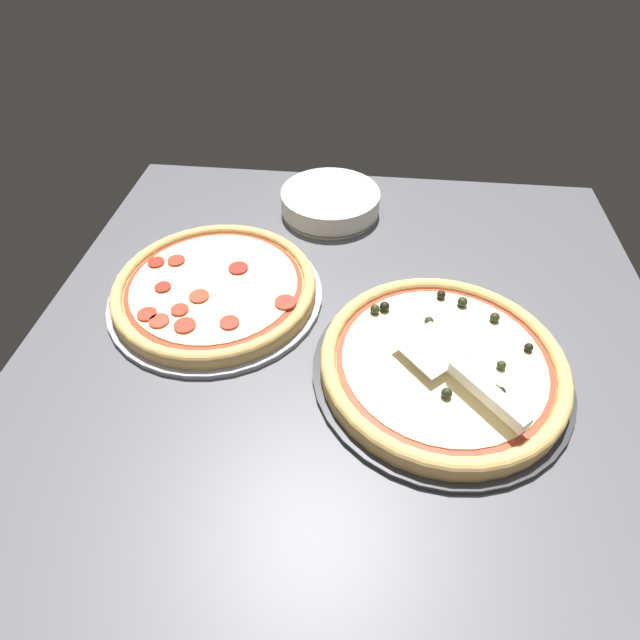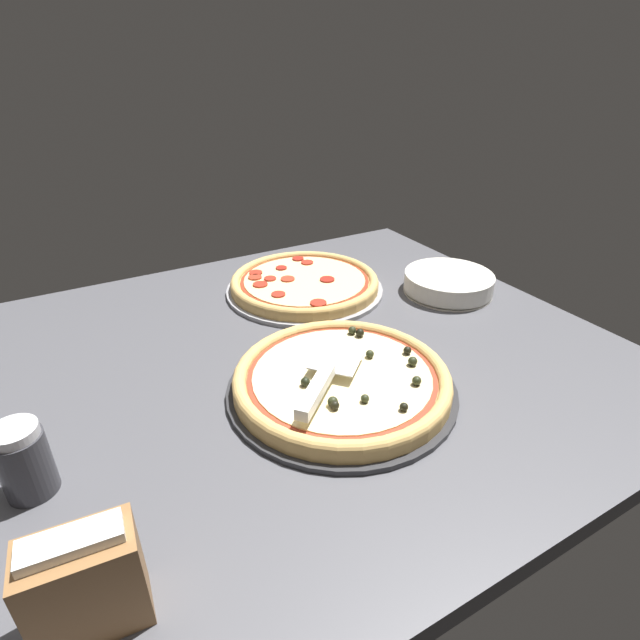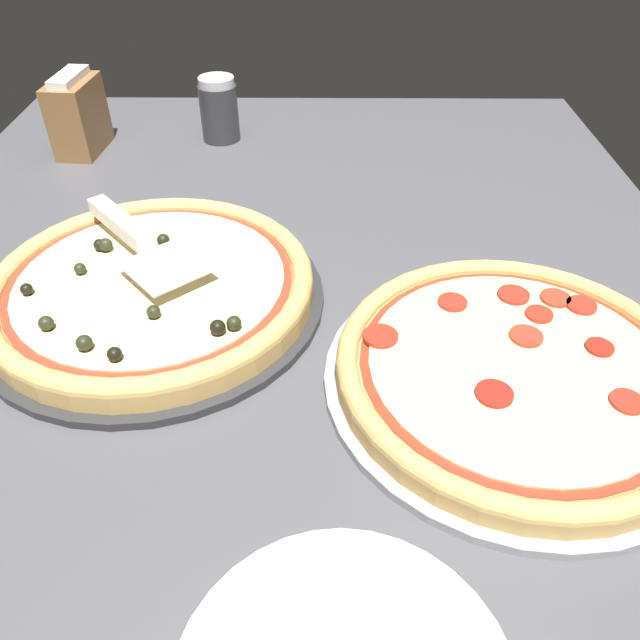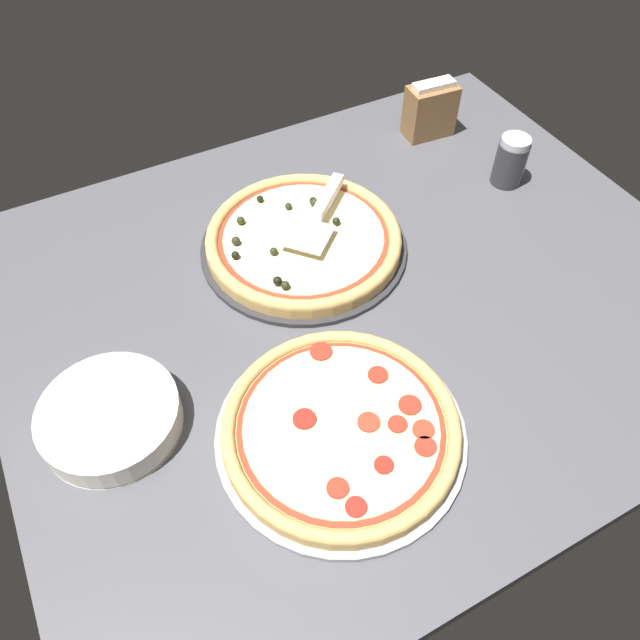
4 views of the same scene
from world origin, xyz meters
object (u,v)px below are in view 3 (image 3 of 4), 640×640
at_px(napkin_holder, 78,115).
at_px(parmesan_shaker, 219,110).
at_px(pizza_back, 517,368).
at_px(pizza_front, 152,284).
at_px(serving_spatula, 130,232).

bearing_deg(napkin_holder, parmesan_shaker, 102.03).
bearing_deg(napkin_holder, pizza_back, 46.84).
bearing_deg(pizza_front, napkin_holder, -153.83).
xyz_separation_m(pizza_back, parmesan_shaker, (-0.62, -0.38, 0.03)).
distance_m(pizza_back, serving_spatula, 0.47).
bearing_deg(pizza_front, parmesan_shaker, 178.05).
distance_m(parmesan_shaker, napkin_holder, 0.23).
relative_size(pizza_back, napkin_holder, 2.78).
height_order(pizza_front, parmesan_shaker, parmesan_shaker).
relative_size(pizza_front, serving_spatula, 1.92).
relative_size(pizza_back, parmesan_shaker, 3.33).
height_order(pizza_front, pizza_back, pizza_front).
xyz_separation_m(pizza_front, serving_spatula, (-0.06, -0.03, 0.03)).
distance_m(serving_spatula, parmesan_shaker, 0.42).
bearing_deg(pizza_front, pizza_back, 70.98).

